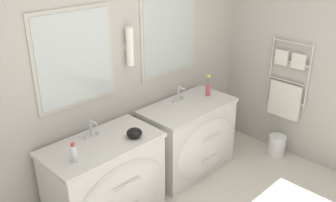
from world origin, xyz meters
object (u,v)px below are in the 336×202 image
vanity_left (107,182)px  flower_vase (208,87)px  vanity_right (190,138)px  toiletry_bottle (74,153)px  amenity_bowl (134,133)px  waste_bin (277,145)px

vanity_left → flower_vase: (1.54, 0.05, 0.52)m
vanity_right → toiletry_bottle: size_ratio=6.26×
toiletry_bottle → amenity_bowl: (0.62, -0.04, -0.04)m
vanity_left → vanity_right: size_ratio=1.00×
waste_bin → vanity_right: bearing=150.6°
waste_bin → flower_vase: bearing=136.6°
toiletry_bottle → flower_vase: bearing=3.4°
amenity_bowl → waste_bin: bearing=-13.8°
vanity_right → amenity_bowl: 1.02m
vanity_left → toiletry_bottle: size_ratio=6.26×
toiletry_bottle → amenity_bowl: 0.63m
vanity_right → amenity_bowl: (-0.91, -0.10, 0.46)m
vanity_left → amenity_bowl: (0.28, -0.10, 0.46)m
vanity_right → waste_bin: vanity_right is taller
amenity_bowl → toiletry_bottle: bearing=176.3°
vanity_right → vanity_left: bearing=180.0°
vanity_left → vanity_right: bearing=0.0°
amenity_bowl → flower_vase: 1.27m
vanity_left → toiletry_bottle: 0.61m
flower_vase → waste_bin: (0.66, -0.62, -0.80)m
flower_vase → waste_bin: 1.21m
toiletry_bottle → flower_vase: size_ratio=0.66×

